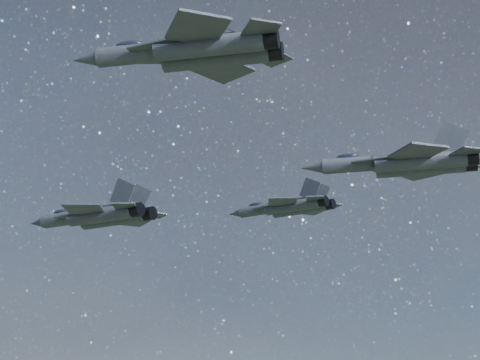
# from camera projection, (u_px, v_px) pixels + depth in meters

# --- Properties ---
(jet_lead) EXTENTS (20.16, 13.61, 5.08)m
(jet_lead) POSITION_uv_depth(u_px,v_px,m) (98.00, 216.00, 81.37)
(jet_lead) COLOR #32373F
(jet_left) EXTENTS (16.99, 11.28, 4.33)m
(jet_left) POSITION_uv_depth(u_px,v_px,m) (288.00, 207.00, 90.68)
(jet_left) COLOR #32373F
(jet_right) EXTENTS (17.04, 12.14, 4.34)m
(jet_right) POSITION_uv_depth(u_px,v_px,m) (195.00, 51.00, 49.74)
(jet_right) COLOR #32373F
(jet_slot) EXTENTS (19.76, 14.10, 5.05)m
(jet_slot) POSITION_uv_depth(u_px,v_px,m) (405.00, 163.00, 72.84)
(jet_slot) COLOR #32373F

